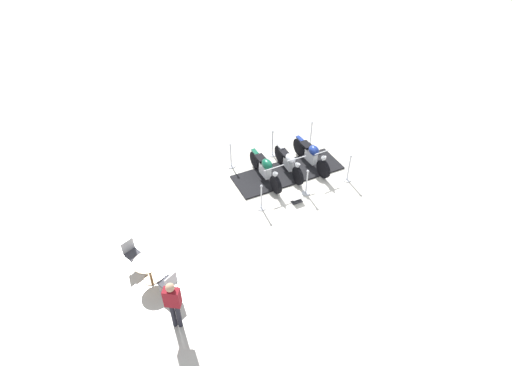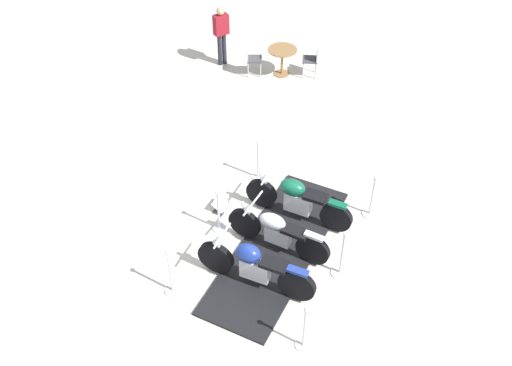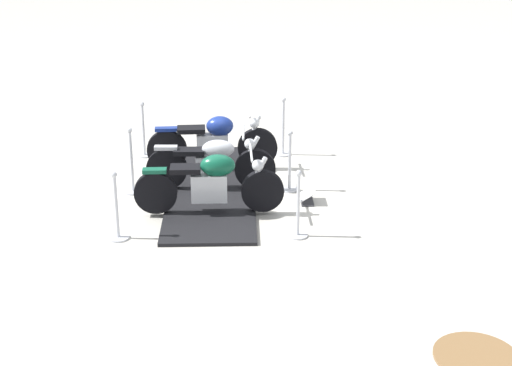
% 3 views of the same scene
% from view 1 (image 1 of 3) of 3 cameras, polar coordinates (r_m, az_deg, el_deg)
% --- Properties ---
extents(ground_plane, '(80.00, 80.00, 0.00)m').
position_cam_1_polar(ground_plane, '(15.64, 4.39, 1.40)').
color(ground_plane, beige).
extents(display_platform, '(4.18, 3.54, 0.05)m').
position_cam_1_polar(display_platform, '(15.63, 4.40, 1.48)').
color(display_platform, black).
rests_on(display_platform, ground_plane).
extents(motorcycle_forest, '(1.40, 1.96, 0.97)m').
position_cam_1_polar(motorcycle_forest, '(14.92, 1.32, 1.96)').
color(motorcycle_forest, black).
rests_on(motorcycle_forest, display_platform).
extents(motorcycle_chrome, '(1.37, 1.77, 0.99)m').
position_cam_1_polar(motorcycle_chrome, '(15.31, 4.54, 2.86)').
color(motorcycle_chrome, black).
rests_on(motorcycle_chrome, display_platform).
extents(motorcycle_navy, '(1.34, 2.00, 1.03)m').
position_cam_1_polar(motorcycle_navy, '(15.71, 7.63, 3.84)').
color(motorcycle_navy, black).
rests_on(motorcycle_navy, display_platform).
extents(stanchion_right_front, '(0.30, 0.30, 1.02)m').
position_cam_1_polar(stanchion_right_front, '(13.90, 0.72, -2.40)').
color(stanchion_right_front, silver).
rests_on(stanchion_right_front, ground_plane).
extents(stanchion_left_front, '(0.32, 0.32, 1.03)m').
position_cam_1_polar(stanchion_left_front, '(15.75, -3.44, 3.28)').
color(stanchion_left_front, silver).
rests_on(stanchion_left_front, ground_plane).
extents(stanchion_left_mid, '(0.34, 0.34, 1.12)m').
position_cam_1_polar(stanchion_left_mid, '(16.34, 2.25, 4.90)').
color(stanchion_left_mid, silver).
rests_on(stanchion_left_mid, ground_plane).
extents(stanchion_right_rear, '(0.31, 0.31, 1.11)m').
position_cam_1_polar(stanchion_right_rear, '(15.41, 12.53, 1.53)').
color(stanchion_right_rear, silver).
rests_on(stanchion_right_rear, ground_plane).
extents(stanchion_left_rear, '(0.28, 0.28, 1.05)m').
position_cam_1_polar(stanchion_left_rear, '(17.08, 7.52, 6.41)').
color(stanchion_left_rear, silver).
rests_on(stanchion_left_rear, ground_plane).
extents(stanchion_right_mid, '(0.29, 0.29, 1.04)m').
position_cam_1_polar(stanchion_right_mid, '(14.57, 6.93, -0.34)').
color(stanchion_right_mid, silver).
rests_on(stanchion_right_mid, ground_plane).
extents(info_placard, '(0.44, 0.41, 0.23)m').
position_cam_1_polar(info_placard, '(14.39, 5.62, -2.37)').
color(info_placard, '#333338').
rests_on(info_placard, ground_plane).
extents(cafe_table, '(0.79, 0.79, 0.76)m').
position_cam_1_polar(cafe_table, '(12.07, -14.55, -11.00)').
color(cafe_table, olive).
rests_on(cafe_table, ground_plane).
extents(cafe_chair_near_table, '(0.48, 0.48, 0.91)m').
position_cam_1_polar(cafe_chair_near_table, '(12.60, -16.72, -9.02)').
color(cafe_chair_near_table, '#B7B7BC').
rests_on(cafe_chair_near_table, ground_plane).
extents(cafe_chair_across_table, '(0.46, 0.46, 0.90)m').
position_cam_1_polar(cafe_chair_across_table, '(11.66, -11.85, -13.22)').
color(cafe_chair_across_table, '#B7B7BC').
rests_on(cafe_chair_across_table, ground_plane).
extents(bystander_person, '(0.35, 0.45, 1.70)m').
position_cam_1_polar(bystander_person, '(10.67, -11.30, -15.67)').
color(bystander_person, '#23232D').
rests_on(bystander_person, ground_plane).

